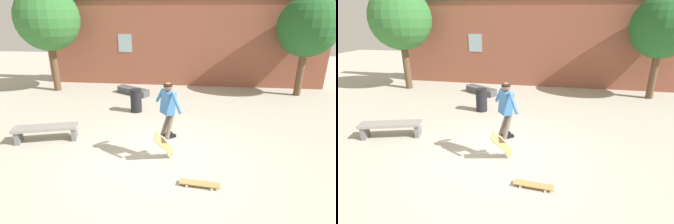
{
  "view_description": "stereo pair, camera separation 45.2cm",
  "coord_description": "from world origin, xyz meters",
  "views": [
    {
      "loc": [
        0.94,
        -5.92,
        3.43
      ],
      "look_at": [
        0.26,
        -0.05,
        1.28
      ],
      "focal_mm": 28.0,
      "sensor_mm": 36.0,
      "label": 1
    },
    {
      "loc": [
        1.39,
        -5.85,
        3.43
      ],
      "look_at": [
        0.26,
        -0.05,
        1.28
      ],
      "focal_mm": 28.0,
      "sensor_mm": 36.0,
      "label": 2
    }
  ],
  "objects": [
    {
      "name": "park_bench",
      "position": [
        -3.38,
        0.57,
        0.34
      ],
      "size": [
        1.83,
        0.96,
        0.46
      ],
      "rotation": [
        0.0,
        0.0,
        0.29
      ],
      "color": "gray",
      "rests_on": "ground_plane"
    },
    {
      "name": "tree_right",
      "position": [
        5.51,
        6.4,
        3.01
      ],
      "size": [
        2.55,
        2.55,
        4.31
      ],
      "color": "brown",
      "rests_on": "ground_plane"
    },
    {
      "name": "skate_ledge",
      "position": [
        -2.05,
        5.65,
        0.16
      ],
      "size": [
        1.67,
        1.22,
        0.32
      ],
      "rotation": [
        0.0,
        0.0,
        -0.53
      ],
      "color": "#4C4C51",
      "rests_on": "ground_plane"
    },
    {
      "name": "trash_bin",
      "position": [
        -1.36,
        3.34,
        0.46
      ],
      "size": [
        0.46,
        0.46,
        0.87
      ],
      "color": "black",
      "rests_on": "ground_plane"
    },
    {
      "name": "skateboard_flipping",
      "position": [
        0.17,
        -0.14,
        0.44
      ],
      "size": [
        0.44,
        0.56,
        0.77
      ],
      "rotation": [
        0.0,
        0.0,
        0.75
      ],
      "color": "#AD894C"
    },
    {
      "name": "building_backdrop",
      "position": [
        -0.02,
        7.79,
        2.42
      ],
      "size": [
        15.04,
        0.52,
        5.56
      ],
      "color": "#93513D",
      "rests_on": "ground_plane"
    },
    {
      "name": "tree_left",
      "position": [
        -5.94,
        5.95,
        3.32
      ],
      "size": [
        2.86,
        2.86,
        4.77
      ],
      "color": "brown",
      "rests_on": "ground_plane"
    },
    {
      "name": "skateboard_resting",
      "position": [
        1.06,
        -1.13,
        0.07
      ],
      "size": [
        0.87,
        0.28,
        0.08
      ],
      "rotation": [
        0.0,
        0.0,
        6.19
      ],
      "color": "#AD894C",
      "rests_on": "ground_plane"
    },
    {
      "name": "ground_plane",
      "position": [
        0.0,
        0.0,
        0.0
      ],
      "size": [
        40.0,
        40.0,
        0.0
      ],
      "primitive_type": "plane",
      "color": "#B2AD9E"
    },
    {
      "name": "skater",
      "position": [
        0.26,
        -0.05,
        1.44
      ],
      "size": [
        0.76,
        0.96,
        1.38
      ],
      "rotation": [
        0.0,
        0.0,
        0.65
      ],
      "color": "teal"
    }
  ]
}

